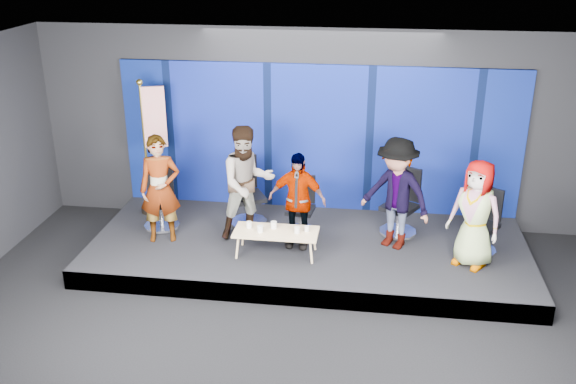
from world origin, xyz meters
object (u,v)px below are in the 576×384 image
(panelist_d, at_px, (396,194))
(coffee_table, at_px, (276,233))
(chair_e, at_px, (481,231))
(mug_c, at_px, (274,225))
(panelist_e, at_px, (476,214))
(mug_a, at_px, (249,225))
(mug_d, at_px, (297,230))
(chair_a, at_px, (161,207))
(mug_e, at_px, (307,229))
(panelist_b, at_px, (247,183))
(flag_stand, at_px, (152,144))
(chair_b, at_px, (247,202))
(panelist_a, at_px, (160,189))
(chair_d, at_px, (401,213))
(mug_b, at_px, (260,229))
(chair_c, at_px, (301,214))
(panelist_c, at_px, (297,200))

(panelist_d, xyz_separation_m, coffee_table, (-1.80, -0.55, -0.53))
(chair_e, xyz_separation_m, mug_c, (-3.20, -0.46, 0.12))
(panelist_e, distance_m, coffee_table, 2.99)
(coffee_table, bearing_deg, mug_a, 172.30)
(panelist_e, relative_size, mug_d, 16.89)
(panelist_e, height_order, mug_d, panelist_e)
(chair_a, height_order, chair_e, chair_a)
(mug_e, bearing_deg, panelist_b, 153.00)
(mug_a, xyz_separation_m, mug_c, (0.38, 0.04, 0.00))
(flag_stand, bearing_deg, chair_b, -26.01)
(chair_e, xyz_separation_m, flag_stand, (-5.52, 0.76, 0.94))
(panelist_b, xyz_separation_m, mug_d, (0.88, -0.61, -0.49))
(chair_e, height_order, mug_e, chair_e)
(panelist_a, bearing_deg, chair_d, -3.39)
(mug_c, bearing_deg, mug_b, -137.22)
(mug_c, bearing_deg, coffee_table, -61.68)
(panelist_b, relative_size, chair_c, 1.95)
(chair_c, bearing_deg, panelist_c, -84.73)
(panelist_b, relative_size, panelist_e, 1.14)
(chair_b, xyz_separation_m, mug_a, (0.24, -1.02, 0.07))
(panelist_d, relative_size, mug_e, 21.18)
(panelist_b, distance_m, mug_a, 0.73)
(chair_d, bearing_deg, chair_b, -151.06)
(panelist_d, bearing_deg, chair_e, 29.93)
(chair_a, relative_size, panelist_c, 0.70)
(panelist_a, bearing_deg, flag_stand, 99.06)
(mug_e, bearing_deg, chair_b, 138.22)
(chair_a, bearing_deg, panelist_e, -22.15)
(chair_d, bearing_deg, mug_b, -122.85)
(panelist_b, height_order, mug_a, panelist_b)
(chair_e, bearing_deg, panelist_b, -146.50)
(coffee_table, distance_m, mug_e, 0.48)
(panelist_d, relative_size, mug_a, 18.15)
(mug_c, xyz_separation_m, mug_d, (0.38, -0.12, -0.01))
(coffee_table, height_order, mug_b, mug_b)
(mug_e, bearing_deg, mug_a, -179.94)
(panelist_d, height_order, panelist_e, panelist_d)
(panelist_b, relative_size, coffee_table, 1.45)
(chair_a, height_order, flag_stand, flag_stand)
(panelist_d, bearing_deg, mug_d, -128.98)
(panelist_a, distance_m, panelist_c, 2.18)
(chair_d, relative_size, coffee_table, 0.86)
(chair_b, bearing_deg, panelist_a, -175.02)
(chair_b, distance_m, mug_a, 1.05)
(chair_c, xyz_separation_m, panelist_e, (2.67, -0.76, 0.51))
(panelist_d, bearing_deg, chair_b, -162.33)
(mug_c, xyz_separation_m, flag_stand, (-2.31, 1.22, 0.82))
(chair_c, relative_size, panelist_e, 0.58)
(chair_a, xyz_separation_m, chair_b, (1.42, 0.33, 0.02))
(mug_d, bearing_deg, mug_a, 173.71)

